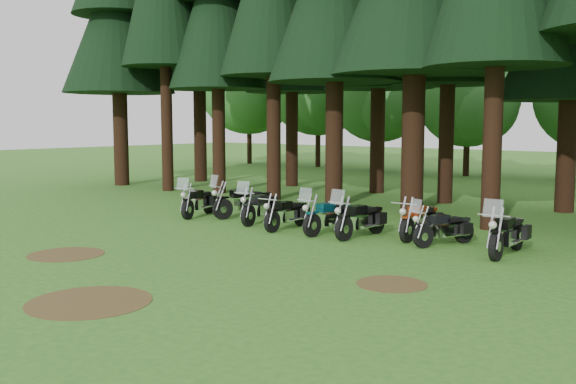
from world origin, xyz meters
The scene contains 17 objects.
ground centered at (0.00, 0.00, 0.00)m, with size 120.00×120.00×0.00m, color #316920.
decid_0 centered at (-22.10, 25.26, 5.90)m, with size 8.00×7.78×10.00m.
decid_1 centered at (-15.99, 25.76, 5.83)m, with size 7.91×7.69×9.88m.
decid_2 centered at (-10.43, 24.78, 4.95)m, with size 6.72×6.53×8.40m.
decid_3 centered at (-4.71, 25.13, 4.51)m, with size 6.12×5.95×7.65m.
dirt_patch_0 centered at (-3.00, -2.00, 0.01)m, with size 1.80×1.80×0.01m, color #4C3D1E.
dirt_patch_1 centered at (4.50, 0.50, 0.01)m, with size 1.40×1.40×0.01m, color #4C3D1E.
dirt_patch_2 centered at (1.00, -4.00, 0.01)m, with size 2.20×2.20×0.01m, color #4C3D1E.
motorcycle_0 centered at (-5.19, 4.32, 0.47)m, with size 1.00×2.17×1.39m.
motorcycle_1 centered at (-3.81, 5.10, 0.49)m, with size 0.99×2.31×1.48m.
motorcycle_2 centered at (-2.59, 4.58, 0.47)m, with size 0.70×2.25×1.41m.
motorcycle_3 centered at (-1.22, 4.22, 0.43)m, with size 0.32×2.07×0.84m.
motorcycle_4 centered at (0.19, 4.39, 0.47)m, with size 0.46×2.22×1.39m.
motorcycle_5 centered at (1.21, 4.45, 0.47)m, with size 0.43×2.25×1.41m.
motorcycle_6 centered at (2.55, 5.35, 0.46)m, with size 0.36×2.23×0.91m.
motorcycle_7 centered at (3.51, 4.82, 0.42)m, with size 0.97×1.95×1.26m.
motorcycle_8 centered at (5.22, 4.64, 0.49)m, with size 0.47×2.32×1.46m.
Camera 1 is at (10.74, -10.32, 3.18)m, focal length 40.00 mm.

